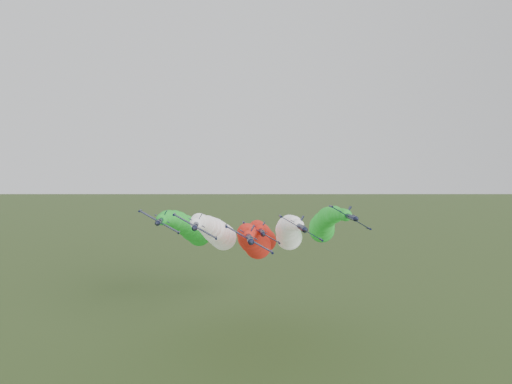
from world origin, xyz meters
TOP-DOWN VIEW (x-y plane):
  - jet_lead at (-4.36, 30.43)m, footprint 14.47×67.92m
  - jet_inner_left at (-14.31, 40.58)m, footprint 14.57×68.01m
  - jet_inner_right at (6.40, 38.69)m, footprint 14.18×67.63m
  - jet_outer_left at (-22.63, 48.61)m, footprint 14.59×68.04m
  - jet_outer_right at (17.82, 44.19)m, footprint 14.09×67.54m
  - jet_trail at (-0.01, 55.53)m, footprint 14.61×68.06m

SIDE VIEW (x-z plane):
  - jet_trail at x=-0.01m, z-range 22.19..39.33m
  - jet_lead at x=-4.36m, z-range 24.38..41.38m
  - jet_inner_right at x=6.40m, z-range 25.50..42.20m
  - jet_inner_left at x=-14.31m, z-range 25.46..42.55m
  - jet_outer_left at x=-22.63m, z-range 25.76..42.87m
  - jet_outer_right at x=17.82m, z-range 27.02..43.63m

